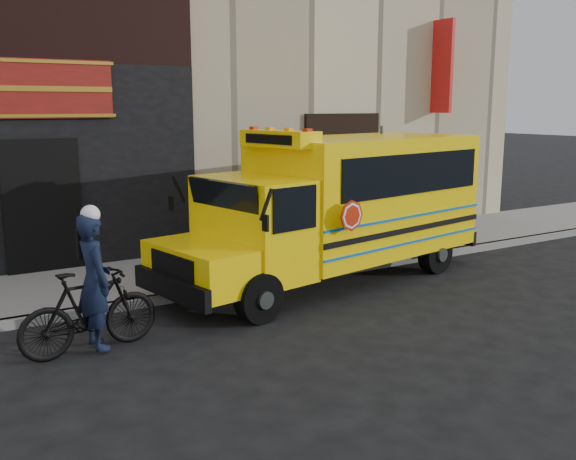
% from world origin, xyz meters
% --- Properties ---
extents(ground, '(120.00, 120.00, 0.00)m').
position_xyz_m(ground, '(0.00, 0.00, 0.00)').
color(ground, black).
rests_on(ground, ground).
extents(curb, '(40.00, 0.20, 0.15)m').
position_xyz_m(curb, '(0.00, 2.60, 0.07)').
color(curb, gray).
rests_on(curb, ground).
extents(sidewalk, '(40.00, 3.00, 0.15)m').
position_xyz_m(sidewalk, '(0.00, 4.10, 0.07)').
color(sidewalk, slate).
rests_on(sidewalk, ground).
extents(building, '(20.00, 10.70, 12.00)m').
position_xyz_m(building, '(-0.04, 10.45, 6.13)').
color(building, '#BFB28F').
rests_on(building, sidewalk).
extents(school_bus, '(7.17, 3.31, 2.92)m').
position_xyz_m(school_bus, '(1.69, 2.29, 1.51)').
color(school_bus, black).
rests_on(school_bus, ground).
extents(sign_pole, '(0.10, 0.25, 2.91)m').
position_xyz_m(sign_pole, '(3.39, 3.20, 1.62)').
color(sign_pole, '#363D38').
rests_on(sign_pole, ground).
extents(bicycle, '(1.98, 0.74, 1.16)m').
position_xyz_m(bicycle, '(-3.48, 1.00, 0.58)').
color(bicycle, black).
rests_on(bicycle, ground).
extents(cyclist, '(0.51, 0.72, 1.88)m').
position_xyz_m(cyclist, '(-3.39, 1.02, 0.94)').
color(cyclist, black).
rests_on(cyclist, ground).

